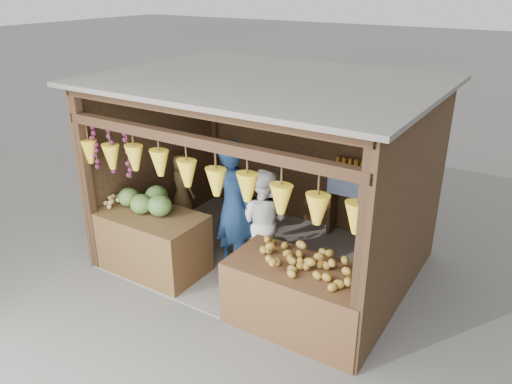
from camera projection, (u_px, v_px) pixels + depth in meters
ground at (265, 259)px, 7.37m from camera, size 80.00×80.00×0.00m
stall_structure at (262, 153)px, 6.70m from camera, size 4.30×3.30×2.66m
back_shelf at (369, 191)px, 7.51m from camera, size 1.25×0.32×1.32m
counter_left at (150, 241)px, 6.99m from camera, size 1.55×0.85×0.86m
counter_right at (300, 298)px, 5.81m from camera, size 1.71×0.85×0.81m
stool at (184, 221)px, 8.21m from camera, size 0.32×0.32×0.30m
man_standing at (234, 207)px, 6.80m from camera, size 0.78×0.60×1.92m
woman_standing at (263, 221)px, 6.84m from camera, size 0.81×0.68×1.52m
vendor_seated at (182, 185)px, 7.96m from camera, size 0.56×0.45×1.01m
melon_pile at (146, 199)px, 6.89m from camera, size 1.00×0.50×0.32m
tanfruit_pile at (112, 200)px, 7.09m from camera, size 0.34×0.40×0.13m
mango_pile at (304, 259)px, 5.61m from camera, size 1.40×0.64×0.22m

